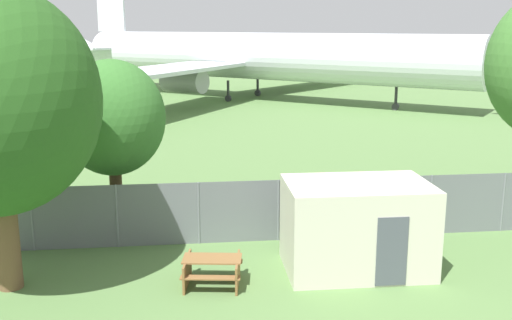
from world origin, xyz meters
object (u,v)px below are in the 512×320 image
airplane (257,57)px  tree_behind_benches (112,118)px  portable_cabin (357,227)px  picnic_bench_near_cabin (212,268)px

airplane → tree_behind_benches: 36.24m
portable_cabin → tree_behind_benches: bearing=148.0°
portable_cabin → tree_behind_benches: (-7.14, 4.60, 2.51)m
picnic_bench_near_cabin → tree_behind_benches: (-3.03, 5.19, 3.31)m
airplane → portable_cabin: airplane is taller
picnic_bench_near_cabin → tree_behind_benches: tree_behind_benches is taller
portable_cabin → picnic_bench_near_cabin: 4.23m
airplane → portable_cabin: size_ratio=10.11×
airplane → portable_cabin: (-1.93, -39.69, -2.68)m
airplane → picnic_bench_near_cabin: size_ratio=23.38×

